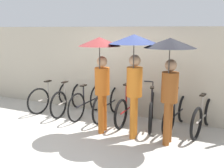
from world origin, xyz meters
TOP-DOWN VIEW (x-y plane):
  - ground_plane at (0.00, 0.00)m, footprint 30.00×30.00m
  - back_wall at (0.00, 1.94)m, footprint 11.99×0.12m
  - parked_bicycle_0 at (-1.99, 1.52)m, footprint 0.54×1.76m
  - parked_bicycle_1 at (-1.42, 1.43)m, footprint 0.44×1.69m
  - parked_bicycle_2 at (-0.85, 1.42)m, footprint 0.44×1.72m
  - parked_bicycle_3 at (-0.28, 1.48)m, footprint 0.44×1.69m
  - parked_bicycle_4 at (0.29, 1.43)m, footprint 0.44×1.66m
  - parked_bicycle_5 at (0.85, 1.42)m, footprint 0.54×1.65m
  - parked_bicycle_6 at (1.43, 1.47)m, footprint 0.46×1.70m
  - parked_bicycle_7 at (2.00, 1.51)m, footprint 0.51×1.65m
  - pedestrian_leading at (-0.03, 0.55)m, footprint 0.86×0.86m
  - pedestrian_center at (0.69, 0.57)m, footprint 0.96×0.96m
  - pedestrian_trailing at (1.39, 0.55)m, footprint 0.94×0.94m

SIDE VIEW (x-z plane):
  - ground_plane at x=0.00m, z-range 0.00..0.00m
  - parked_bicycle_7 at x=2.00m, z-range -0.14..0.87m
  - parked_bicycle_5 at x=0.85m, z-range -0.12..0.86m
  - parked_bicycle_6 at x=1.43m, z-range -0.19..0.92m
  - parked_bicycle_4 at x=0.29m, z-range -0.16..0.89m
  - parked_bicycle_1 at x=-1.42m, z-range -0.13..0.88m
  - parked_bicycle_0 at x=-1.99m, z-range -0.11..0.86m
  - parked_bicycle_3 at x=-0.28m, z-range -0.14..0.90m
  - parked_bicycle_2 at x=-0.85m, z-range -0.13..0.90m
  - back_wall at x=0.00m, z-range 0.00..2.29m
  - pedestrian_leading at x=-0.03m, z-range 0.52..2.60m
  - pedestrian_trailing at x=1.39m, z-range 0.56..2.65m
  - pedestrian_center at x=0.69m, z-range 0.58..2.72m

